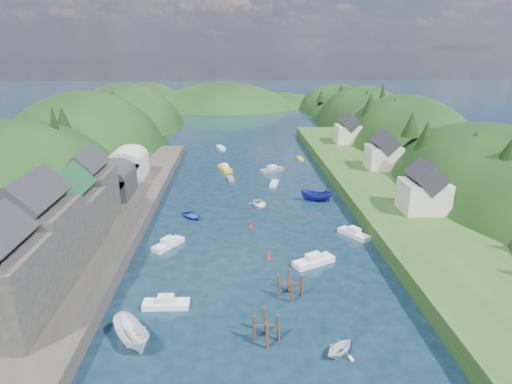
{
  "coord_description": "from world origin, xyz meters",
  "views": [
    {
      "loc": [
        -3.18,
        -42.24,
        27.8
      ],
      "look_at": [
        0.0,
        28.0,
        4.0
      ],
      "focal_mm": 30.0,
      "sensor_mm": 36.0,
      "label": 1
    }
  ],
  "objects_px": {
    "piling_cluster_near": "(266,330)",
    "channel_buoy_near": "(269,255)",
    "piling_cluster_far": "(290,288)",
    "channel_buoy_far": "(250,224)"
  },
  "relations": [
    {
      "from": "channel_buoy_near",
      "to": "piling_cluster_far",
      "type": "bearing_deg",
      "value": -79.31
    },
    {
      "from": "piling_cluster_near",
      "to": "channel_buoy_far",
      "type": "relative_size",
      "value": 3.25
    },
    {
      "from": "piling_cluster_near",
      "to": "channel_buoy_near",
      "type": "xyz_separation_m",
      "value": [
        1.53,
        17.56,
        -0.74
      ]
    },
    {
      "from": "piling_cluster_far",
      "to": "channel_buoy_near",
      "type": "height_order",
      "value": "piling_cluster_far"
    },
    {
      "from": "piling_cluster_near",
      "to": "channel_buoy_near",
      "type": "bearing_deg",
      "value": 85.02
    },
    {
      "from": "piling_cluster_near",
      "to": "piling_cluster_far",
      "type": "xyz_separation_m",
      "value": [
        3.35,
        7.93,
        -0.08
      ]
    },
    {
      "from": "piling_cluster_far",
      "to": "channel_buoy_far",
      "type": "xyz_separation_m",
      "value": [
        -3.98,
        20.67,
        -0.66
      ]
    },
    {
      "from": "channel_buoy_far",
      "to": "channel_buoy_near",
      "type": "bearing_deg",
      "value": -78.9
    },
    {
      "from": "piling_cluster_near",
      "to": "channel_buoy_far",
      "type": "height_order",
      "value": "piling_cluster_near"
    },
    {
      "from": "channel_buoy_near",
      "to": "channel_buoy_far",
      "type": "xyz_separation_m",
      "value": [
        -2.17,
        11.04,
        0.0
      ]
    }
  ]
}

